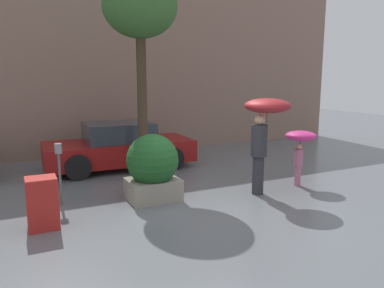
# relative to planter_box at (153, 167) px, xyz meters

# --- Properties ---
(ground_plane) EXTENTS (40.00, 40.00, 0.00)m
(ground_plane) POSITION_rel_planter_box_xyz_m (0.75, -1.20, -0.71)
(ground_plane) COLOR slate
(building_facade) EXTENTS (18.00, 0.30, 6.00)m
(building_facade) POSITION_rel_planter_box_xyz_m (0.75, 5.30, 2.29)
(building_facade) COLOR #8C6B5B
(building_facade) RESTS_ON ground
(planter_box) EXTENTS (1.09, 1.09, 1.41)m
(planter_box) POSITION_rel_planter_box_xyz_m (0.00, 0.00, 0.00)
(planter_box) COLOR gray
(planter_box) RESTS_ON ground
(person_adult) EXTENTS (1.00, 1.00, 2.12)m
(person_adult) POSITION_rel_planter_box_xyz_m (2.33, -0.68, 0.92)
(person_adult) COLOR #2D2D33
(person_adult) RESTS_ON ground
(person_child) EXTENTS (0.73, 0.73, 1.31)m
(person_child) POSITION_rel_planter_box_xyz_m (3.54, -0.50, 0.36)
(person_child) COLOR #B76684
(person_child) RESTS_ON ground
(parked_car_near) EXTENTS (4.16, 2.10, 1.30)m
(parked_car_near) POSITION_rel_planter_box_xyz_m (0.14, 3.15, -0.11)
(parked_car_near) COLOR maroon
(parked_car_near) RESTS_ON ground
(street_tree) EXTENTS (1.80, 1.80, 5.01)m
(street_tree) POSITION_rel_planter_box_xyz_m (0.38, 1.72, 3.44)
(street_tree) COLOR #423323
(street_tree) RESTS_ON ground
(parking_meter) EXTENTS (0.14, 0.14, 1.27)m
(parking_meter) POSITION_rel_planter_box_xyz_m (-1.79, 0.51, 0.20)
(parking_meter) COLOR #595B60
(parking_meter) RESTS_ON ground
(newspaper_box) EXTENTS (0.50, 0.44, 0.90)m
(newspaper_box) POSITION_rel_planter_box_xyz_m (-2.23, -0.61, -0.26)
(newspaper_box) COLOR #B2231E
(newspaper_box) RESTS_ON ground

